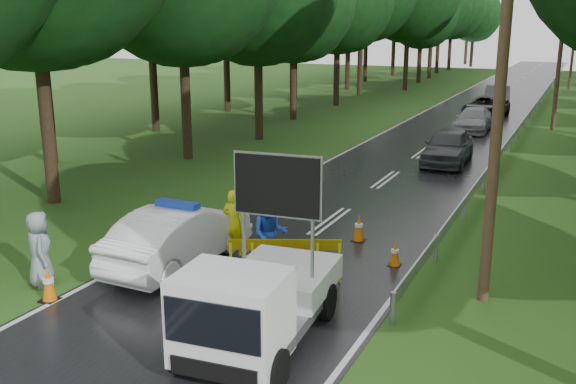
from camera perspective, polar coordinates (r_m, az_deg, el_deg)
The scene contains 21 objects.
ground at distance 14.87m, azimuth -4.76°, elevation -8.93°, with size 160.00×160.00×0.00m, color #2B4E16.
road at distance 42.76m, azimuth 15.59°, elevation 6.22°, with size 7.00×140.00×0.02m, color black.
guardrail at distance 41.93m, azimuth 20.57°, elevation 6.41°, with size 0.12×60.06×0.70m.
utility_pole_near at distance 13.92m, azimuth 18.48°, elevation 10.32°, with size 1.40×0.24×10.00m.
utility_pole_mid at distance 39.83m, azimuth 23.15°, elevation 12.32°, with size 1.40×0.24×10.00m.
utility_pole_far at distance 65.82m, azimuth 24.14°, elevation 12.73°, with size 1.40×0.24×10.00m.
police_sedan at distance 16.38m, azimuth -9.67°, elevation -3.94°, with size 1.72×4.68×1.68m.
work_truck at distance 12.09m, azimuth -2.87°, elevation -9.75°, with size 2.31×4.55×3.51m.
barrier at distance 15.04m, azimuth -0.28°, elevation -5.20°, with size 2.44×1.13×1.10m.
officer at distance 16.90m, azimuth -4.81°, elevation -2.74°, with size 0.65×0.43×1.79m, color #D0D60B.
civilian at distance 15.91m, azimuth -1.63°, elevation -3.71°, with size 0.90×0.70×1.85m, color #1C42B6.
bystander_right at distance 15.99m, azimuth -21.22°, elevation -4.74°, with size 0.88×0.57×1.80m, color gray.
queue_car_first at distance 28.83m, azimuth 14.03°, elevation 3.95°, with size 1.82×4.53×1.54m, color #393C40.
queue_car_second at distance 38.10m, azimuth 16.15°, elevation 6.17°, with size 1.83×4.50×1.31m, color gray.
queue_car_third at distance 44.01m, azimuth 17.18°, elevation 7.23°, with size 2.28×4.94×1.37m, color black.
queue_car_fourth at distance 50.10m, azimuth 18.07°, elevation 8.08°, with size 1.61×4.61×1.52m, color #42454A.
cone_near_left at distance 15.21m, azimuth -20.51°, elevation -7.69°, with size 0.39×0.39×0.82m.
cone_center at distance 16.37m, azimuth -3.84°, elevation -5.38°, with size 0.33×0.33×0.70m.
cone_far at distance 18.15m, azimuth 6.31°, elevation -3.23°, with size 0.37×0.37×0.79m.
cone_left_mid at distance 16.92m, azimuth -8.20°, elevation -4.89°, with size 0.31×0.31×0.65m.
cone_right at distance 16.47m, azimuth 9.49°, elevation -5.44°, with size 0.33×0.33×0.69m.
Camera 1 is at (6.83, -11.79, 5.96)m, focal length 40.00 mm.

